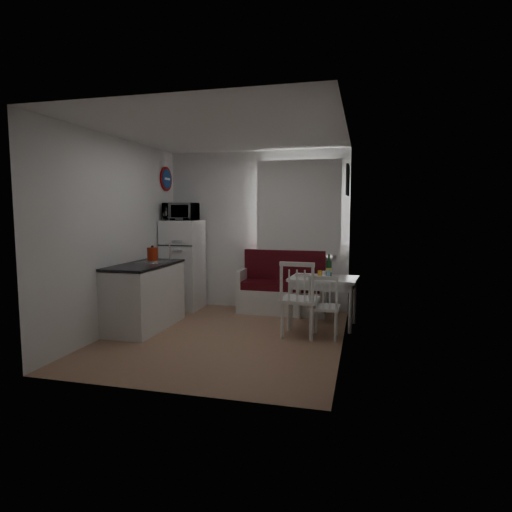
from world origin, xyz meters
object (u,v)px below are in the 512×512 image
(kitchen_counter, at_px, (145,296))
(dining_table, at_px, (324,283))
(microwave, at_px, (181,212))
(wine_bottle, at_px, (329,265))
(fridge, at_px, (183,265))
(bench, at_px, (282,292))
(chair_right, at_px, (324,300))
(kettle, at_px, (152,254))
(chair_left, at_px, (299,291))

(kitchen_counter, bearing_deg, dining_table, 16.63)
(dining_table, distance_m, microwave, 2.61)
(kitchen_counter, xyz_separation_m, wine_bottle, (2.45, 0.81, 0.40))
(fridge, bearing_deg, dining_table, -12.66)
(bench, height_order, chair_right, bench)
(chair_right, relative_size, kettle, 1.89)
(bench, bearing_deg, chair_right, -59.29)
(fridge, height_order, microwave, microwave)
(dining_table, relative_size, fridge, 0.66)
(bench, relative_size, wine_bottle, 4.34)
(dining_table, bearing_deg, kitchen_counter, -159.20)
(kitchen_counter, bearing_deg, chair_left, 1.09)
(chair_right, bearing_deg, wine_bottle, 90.05)
(fridge, relative_size, kettle, 6.28)
(microwave, xyz_separation_m, kettle, (0.03, -1.05, -0.60))
(kitchen_counter, relative_size, chair_left, 2.48)
(chair_left, relative_size, fridge, 0.36)
(bench, xyz_separation_m, chair_right, (0.77, -1.30, 0.18))
(bench, distance_m, kettle, 2.14)
(microwave, bearing_deg, dining_table, -11.50)
(chair_left, xyz_separation_m, fridge, (-2.12, 1.20, 0.12))
(microwave, distance_m, kettle, 1.21)
(bench, bearing_deg, kitchen_counter, -141.05)
(chair_right, xyz_separation_m, kettle, (-2.40, 0.08, 0.51))
(dining_table, xyz_separation_m, chair_left, (-0.25, -0.67, -0.01))
(chair_left, distance_m, chair_right, 0.33)
(kitchen_counter, relative_size, fridge, 0.90)
(kitchen_counter, relative_size, dining_table, 1.36)
(fridge, bearing_deg, kitchen_counter, -90.90)
(wine_bottle, bearing_deg, chair_left, -112.05)
(microwave, bearing_deg, chair_left, -28.58)
(chair_right, height_order, microwave, microwave)
(microwave, bearing_deg, kitchen_counter, -90.94)
(microwave, height_order, kettle, microwave)
(kitchen_counter, distance_m, chair_left, 2.14)
(kettle, bearing_deg, bench, 36.70)
(microwave, bearing_deg, kettle, -88.37)
(microwave, bearing_deg, bench, 5.59)
(kitchen_counter, height_order, dining_table, kitchen_counter)
(bench, xyz_separation_m, chair_left, (0.46, -1.32, 0.28))
(chair_left, height_order, fridge, fridge)
(chair_left, relative_size, microwave, 1.03)
(fridge, distance_m, wine_bottle, 2.47)
(kitchen_counter, relative_size, bench, 0.95)
(chair_right, bearing_deg, kitchen_counter, -178.59)
(kitchen_counter, distance_m, wine_bottle, 2.61)
(dining_table, xyz_separation_m, wine_bottle, (0.06, 0.10, 0.24))
(microwave, relative_size, kettle, 2.21)
(dining_table, bearing_deg, bench, 141.92)
(microwave, relative_size, wine_bottle, 1.61)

